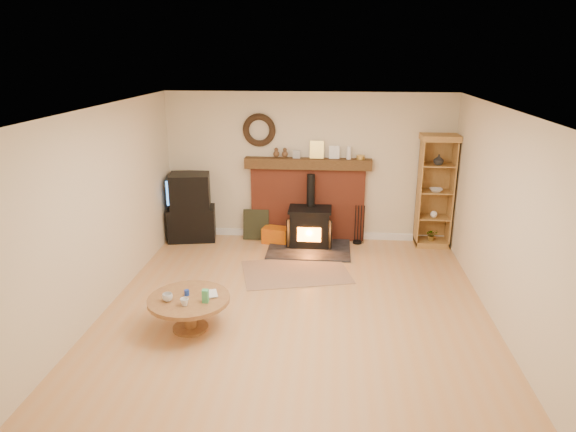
# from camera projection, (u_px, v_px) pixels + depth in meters

# --- Properties ---
(ground) EXTENTS (5.50, 5.50, 0.00)m
(ground) POSITION_uv_depth(u_px,v_px,m) (296.00, 308.00, 6.80)
(ground) COLOR tan
(ground) RESTS_ON ground
(room_shell) EXTENTS (5.02, 5.52, 2.61)m
(room_shell) POSITION_uv_depth(u_px,v_px,m) (296.00, 180.00, 6.36)
(room_shell) COLOR beige
(room_shell) RESTS_ON ground
(chimney_breast) EXTENTS (2.20, 0.22, 1.78)m
(chimney_breast) POSITION_uv_depth(u_px,v_px,m) (308.00, 196.00, 9.08)
(chimney_breast) COLOR #953C26
(chimney_breast) RESTS_ON ground
(wood_stove) EXTENTS (1.40, 1.00, 1.25)m
(wood_stove) POSITION_uv_depth(u_px,v_px,m) (310.00, 228.00, 8.84)
(wood_stove) COLOR black
(wood_stove) RESTS_ON ground
(area_rug) EXTENTS (1.81, 1.45, 0.01)m
(area_rug) POSITION_uv_depth(u_px,v_px,m) (296.00, 272.00, 7.89)
(area_rug) COLOR brown
(area_rug) RESTS_ON ground
(tv_unit) EXTENTS (0.91, 0.71, 1.21)m
(tv_unit) POSITION_uv_depth(u_px,v_px,m) (191.00, 208.00, 9.14)
(tv_unit) COLOR black
(tv_unit) RESTS_ON ground
(curio_cabinet) EXTENTS (0.62, 0.45, 1.94)m
(curio_cabinet) POSITION_uv_depth(u_px,v_px,m) (435.00, 191.00, 8.73)
(curio_cabinet) COLOR olive
(curio_cabinet) RESTS_ON ground
(firelog_box) EXTENTS (0.50, 0.37, 0.28)m
(firelog_box) POSITION_uv_depth(u_px,v_px,m) (276.00, 235.00, 9.08)
(firelog_box) COLOR orange
(firelog_box) RESTS_ON ground
(leaning_painting) EXTENTS (0.46, 0.12, 0.55)m
(leaning_painting) POSITION_uv_depth(u_px,v_px,m) (256.00, 225.00, 9.21)
(leaning_painting) COLOR black
(leaning_painting) RESTS_ON ground
(fire_tools) EXTENTS (0.19, 0.16, 0.70)m
(fire_tools) POSITION_uv_depth(u_px,v_px,m) (358.00, 235.00, 9.04)
(fire_tools) COLOR black
(fire_tools) RESTS_ON ground
(coffee_table) EXTENTS (0.99, 0.99, 0.58)m
(coffee_table) POSITION_uv_depth(u_px,v_px,m) (189.00, 304.00, 6.18)
(coffee_table) COLOR brown
(coffee_table) RESTS_ON ground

